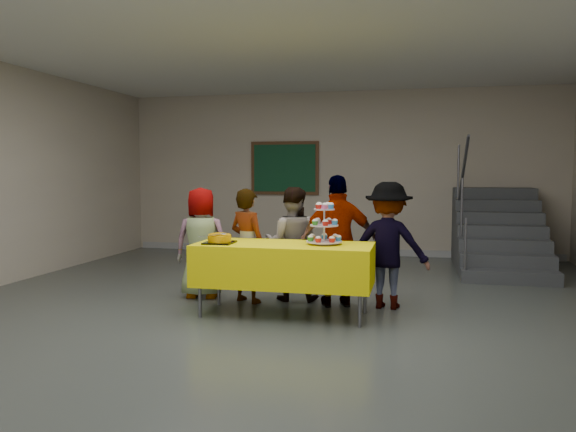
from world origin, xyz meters
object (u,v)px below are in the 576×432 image
at_px(cupcake_stand, 324,227).
at_px(schoolchild_d, 339,241).
at_px(bake_table, 284,264).
at_px(bear_cake, 220,238).
at_px(schoolchild_e, 388,245).
at_px(staircase, 497,237).
at_px(schoolchild_a, 201,243).
at_px(noticeboard, 285,168).
at_px(schoolchild_c, 292,244).
at_px(schoolchild_b, 247,246).

bearing_deg(cupcake_stand, schoolchild_d, 79.90).
relative_size(bake_table, bear_cake, 5.25).
bearing_deg(schoolchild_e, bake_table, 35.68).
distance_m(schoolchild_d, staircase, 3.83).
height_order(bear_cake, schoolchild_e, schoolchild_e).
height_order(schoolchild_a, schoolchild_e, schoolchild_e).
distance_m(bake_table, bear_cake, 0.74).
xyz_separation_m(bear_cake, staircase, (3.31, 3.84, -0.34)).
height_order(schoolchild_a, noticeboard, noticeboard).
bearing_deg(bear_cake, bake_table, 10.68).
bearing_deg(schoolchild_a, noticeboard, -98.69).
bearing_deg(bake_table, schoolchild_a, 152.60).
xyz_separation_m(bear_cake, schoolchild_a, (-0.50, 0.74, -0.16)).
height_order(bear_cake, noticeboard, noticeboard).
bearing_deg(schoolchild_c, staircase, -137.67).
distance_m(bake_table, schoolchild_a, 1.33).
distance_m(bake_table, schoolchild_d, 0.76).
bearing_deg(noticeboard, cupcake_stand, -71.68).
relative_size(bake_table, schoolchild_b, 1.40).
distance_m(bear_cake, schoolchild_e, 1.89).
height_order(bake_table, schoolchild_e, schoolchild_e).
bearing_deg(bake_table, schoolchild_d, 46.12).
bearing_deg(schoolchild_e, bear_cake, 29.08).
xyz_separation_m(bake_table, cupcake_stand, (0.43, 0.05, 0.39)).
bearing_deg(staircase, bake_table, -125.33).
xyz_separation_m(bear_cake, schoolchild_c, (0.60, 0.85, -0.15)).
bearing_deg(schoolchild_b, schoolchild_a, 14.82).
height_order(staircase, noticeboard, noticeboard).
distance_m(schoolchild_e, staircase, 3.50).
bearing_deg(schoolchild_b, cupcake_stand, 179.91).
relative_size(schoolchild_c, noticeboard, 1.04).
xyz_separation_m(schoolchild_c, staircase, (2.71, 3.00, -0.19)).
distance_m(schoolchild_b, schoolchild_d, 1.07).
distance_m(bake_table, schoolchild_e, 1.23).
xyz_separation_m(schoolchild_b, schoolchild_d, (1.07, 0.03, 0.08)).
height_order(bake_table, schoolchild_b, schoolchild_b).
height_order(schoolchild_c, schoolchild_e, schoolchild_e).
xyz_separation_m(schoolchild_d, noticeboard, (-1.58, 4.02, 0.85)).
xyz_separation_m(cupcake_stand, schoolchild_d, (0.09, 0.49, -0.20)).
bearing_deg(cupcake_stand, schoolchild_a, 160.60).
bearing_deg(cupcake_stand, schoolchild_e, 40.52).
height_order(bear_cake, schoolchild_c, schoolchild_c).
distance_m(bear_cake, schoolchild_b, 0.66).
relative_size(bake_table, noticeboard, 1.45).
relative_size(schoolchild_b, schoolchild_c, 0.99).
distance_m(bake_table, noticeboard, 4.79).
bearing_deg(schoolchild_b, bake_table, 162.85).
bearing_deg(schoolchild_c, bake_table, 90.21).
xyz_separation_m(bear_cake, schoolchild_b, (0.12, 0.63, -0.16)).
xyz_separation_m(schoolchild_a, schoolchild_b, (0.62, -0.11, -0.00)).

